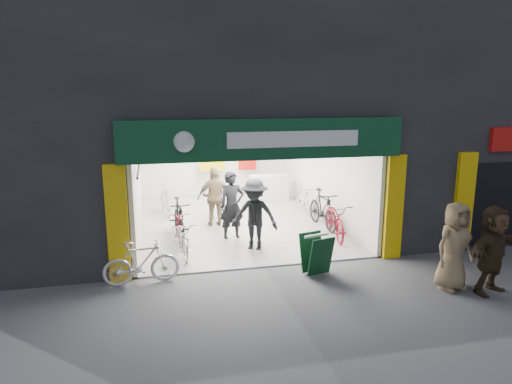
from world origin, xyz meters
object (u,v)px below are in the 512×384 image
object	(u,v)px
pedestrian_near	(454,246)
bike_right_front	(323,209)
sandwich_board	(316,253)
parked_bike	(141,263)
bike_left_front	(183,238)

from	to	relation	value
pedestrian_near	bike_right_front	bearing A→B (deg)	91.65
bike_right_front	sandwich_board	distance (m)	3.65
parked_bike	pedestrian_near	xyz separation A→B (m)	(6.35, -1.70, 0.45)
bike_left_front	parked_bike	xyz separation A→B (m)	(-1.00, -1.62, 0.03)
bike_right_front	sandwich_board	xyz separation A→B (m)	(-1.45, -3.35, -0.08)
bike_right_front	parked_bike	size ratio (longest dim) A/B	1.20
bike_right_front	pedestrian_near	bearing A→B (deg)	-79.94
sandwich_board	parked_bike	bearing A→B (deg)	161.40
bike_left_front	parked_bike	world-z (taller)	parked_bike
bike_left_front	bike_right_front	bearing A→B (deg)	14.58
parked_bike	sandwich_board	distance (m)	3.86
parked_bike	sandwich_board	xyz separation A→B (m)	(3.85, -0.32, 0.01)
bike_left_front	parked_bike	distance (m)	1.90
bike_right_front	parked_bike	distance (m)	6.11
bike_right_front	parked_bike	world-z (taller)	bike_right_front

